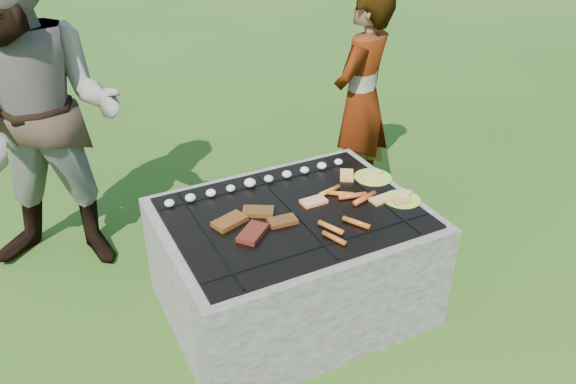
% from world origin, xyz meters
% --- Properties ---
extents(lawn, '(60.00, 60.00, 0.00)m').
position_xyz_m(lawn, '(0.00, 0.00, 0.00)').
color(lawn, '#1F4511').
rests_on(lawn, ground).
extents(fire_pit, '(1.30, 1.00, 0.62)m').
position_xyz_m(fire_pit, '(0.00, 0.00, 0.28)').
color(fire_pit, '#A39B90').
rests_on(fire_pit, ground).
extents(mushrooms, '(1.05, 0.06, 0.04)m').
position_xyz_m(mushrooms, '(-0.04, 0.33, 0.63)').
color(mushrooms, beige).
rests_on(mushrooms, fire_pit).
extents(pork_slabs, '(0.40, 0.33, 0.02)m').
position_xyz_m(pork_slabs, '(-0.22, -0.01, 0.62)').
color(pork_slabs, '#A0571D').
rests_on(pork_slabs, fire_pit).
extents(sausages, '(0.43, 0.47, 0.03)m').
position_xyz_m(sausages, '(0.25, -0.11, 0.63)').
color(sausages, orange).
rests_on(sausages, fire_pit).
extents(bread_on_grate, '(0.44, 0.41, 0.02)m').
position_xyz_m(bread_on_grate, '(0.32, 0.04, 0.62)').
color(bread_on_grate, '#E4C774').
rests_on(bread_on_grate, fire_pit).
extents(plate_far, '(0.26, 0.26, 0.03)m').
position_xyz_m(plate_far, '(0.56, 0.11, 0.61)').
color(plate_far, yellow).
rests_on(plate_far, fire_pit).
extents(plate_near, '(0.25, 0.25, 0.03)m').
position_xyz_m(plate_near, '(0.56, -0.15, 0.61)').
color(plate_near, yellow).
rests_on(plate_near, fire_pit).
extents(cook, '(0.64, 0.57, 1.48)m').
position_xyz_m(cook, '(0.97, 0.86, 0.74)').
color(cook, gray).
rests_on(cook, ground).
extents(bystander, '(1.13, 1.05, 1.87)m').
position_xyz_m(bystander, '(-1.01, 0.98, 0.94)').
color(bystander, gray).
rests_on(bystander, ground).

